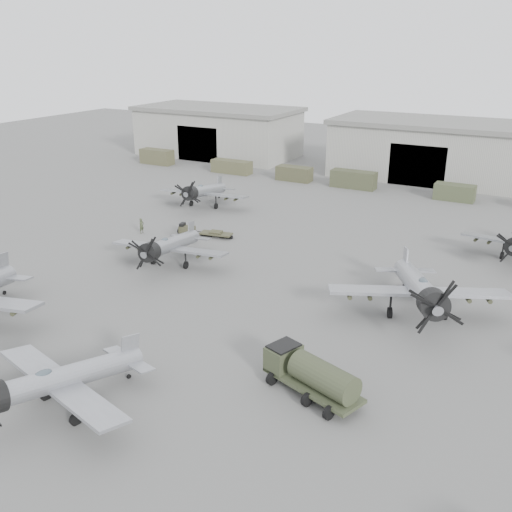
{
  "coord_description": "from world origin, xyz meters",
  "views": [
    {
      "loc": [
        18.43,
        -27.31,
        20.07
      ],
      "look_at": [
        -3.6,
        13.2,
        2.5
      ],
      "focal_mm": 40.0,
      "sensor_mm": 36.0,
      "label": 1
    }
  ],
  "objects_px": {
    "fuel_tanker": "(312,373)",
    "aircraft_mid_1": "(168,246)",
    "aircraft_near_1": "(54,381)",
    "tug_trailer": "(198,231)",
    "ground_crew": "(142,226)",
    "aircraft_mid_2": "(420,289)",
    "aircraft_far_0": "(203,191)"
  },
  "relations": [
    {
      "from": "aircraft_near_1",
      "to": "aircraft_mid_2",
      "type": "xyz_separation_m",
      "value": [
        15.23,
        21.61,
        0.43
      ]
    },
    {
      "from": "aircraft_far_0",
      "to": "aircraft_near_1",
      "type": "bearing_deg",
      "value": -75.13
    },
    {
      "from": "aircraft_near_1",
      "to": "ground_crew",
      "type": "bearing_deg",
      "value": 135.69
    },
    {
      "from": "aircraft_near_1",
      "to": "tug_trailer",
      "type": "xyz_separation_m",
      "value": [
        -10.76,
        30.26,
        -1.61
      ]
    },
    {
      "from": "fuel_tanker",
      "to": "tug_trailer",
      "type": "bearing_deg",
      "value": 155.96
    },
    {
      "from": "fuel_tanker",
      "to": "tug_trailer",
      "type": "relative_size",
      "value": 1.12
    },
    {
      "from": "aircraft_mid_1",
      "to": "ground_crew",
      "type": "relative_size",
      "value": 6.73
    },
    {
      "from": "aircraft_far_0",
      "to": "fuel_tanker",
      "type": "bearing_deg",
      "value": -55.1
    },
    {
      "from": "aircraft_mid_1",
      "to": "ground_crew",
      "type": "height_order",
      "value": "aircraft_mid_1"
    },
    {
      "from": "aircraft_near_1",
      "to": "aircraft_far_0",
      "type": "relative_size",
      "value": 0.98
    },
    {
      "from": "aircraft_mid_2",
      "to": "ground_crew",
      "type": "xyz_separation_m",
      "value": [
        -31.82,
        6.24,
        -1.64
      ]
    },
    {
      "from": "tug_trailer",
      "to": "ground_crew",
      "type": "relative_size",
      "value": 3.61
    },
    {
      "from": "aircraft_near_1",
      "to": "aircraft_mid_2",
      "type": "bearing_deg",
      "value": 69.74
    },
    {
      "from": "aircraft_near_1",
      "to": "aircraft_mid_1",
      "type": "height_order",
      "value": "aircraft_near_1"
    },
    {
      "from": "tug_trailer",
      "to": "aircraft_mid_2",
      "type": "bearing_deg",
      "value": -27.68
    },
    {
      "from": "aircraft_mid_1",
      "to": "ground_crew",
      "type": "xyz_separation_m",
      "value": [
        -8.6,
        6.61,
        -1.21
      ]
    },
    {
      "from": "fuel_tanker",
      "to": "aircraft_near_1",
      "type": "bearing_deg",
      "value": -124.87
    },
    {
      "from": "aircraft_near_1",
      "to": "tug_trailer",
      "type": "distance_m",
      "value": 32.15
    },
    {
      "from": "aircraft_far_0",
      "to": "ground_crew",
      "type": "bearing_deg",
      "value": -98.81
    },
    {
      "from": "aircraft_mid_2",
      "to": "tug_trailer",
      "type": "xyz_separation_m",
      "value": [
        -25.99,
        8.65,
        -2.04
      ]
    },
    {
      "from": "fuel_tanker",
      "to": "tug_trailer",
      "type": "distance_m",
      "value": 31.43
    },
    {
      "from": "ground_crew",
      "to": "aircraft_near_1",
      "type": "bearing_deg",
      "value": -143.43
    },
    {
      "from": "aircraft_mid_1",
      "to": "aircraft_mid_2",
      "type": "height_order",
      "value": "aircraft_mid_2"
    },
    {
      "from": "fuel_tanker",
      "to": "aircraft_mid_1",
      "type": "bearing_deg",
      "value": 167.23
    },
    {
      "from": "fuel_tanker",
      "to": "aircraft_far_0",
      "type": "bearing_deg",
      "value": 151.86
    },
    {
      "from": "aircraft_near_1",
      "to": "aircraft_mid_1",
      "type": "bearing_deg",
      "value": 125.52
    },
    {
      "from": "aircraft_mid_1",
      "to": "tug_trailer",
      "type": "height_order",
      "value": "aircraft_mid_1"
    },
    {
      "from": "aircraft_near_1",
      "to": "aircraft_far_0",
      "type": "bearing_deg",
      "value": 127.27
    },
    {
      "from": "aircraft_near_1",
      "to": "aircraft_mid_2",
      "type": "height_order",
      "value": "aircraft_mid_2"
    },
    {
      "from": "fuel_tanker",
      "to": "ground_crew",
      "type": "bearing_deg",
      "value": 165.58
    },
    {
      "from": "aircraft_near_1",
      "to": "tug_trailer",
      "type": "height_order",
      "value": "aircraft_near_1"
    },
    {
      "from": "aircraft_mid_2",
      "to": "aircraft_far_0",
      "type": "distance_m",
      "value": 36.36
    }
  ]
}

